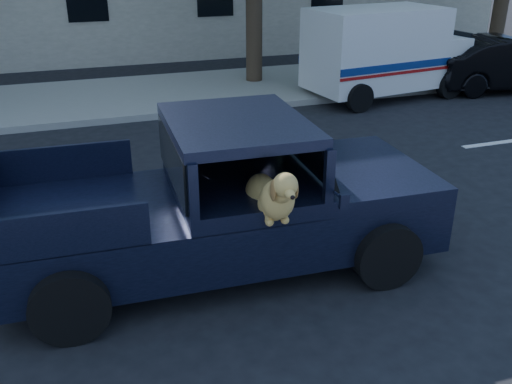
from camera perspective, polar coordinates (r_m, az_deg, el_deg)
ground at (r=6.41m, az=-15.15°, el=-12.64°), size 120.00×120.00×0.00m
far_sidewalk at (r=14.86m, az=-18.42°, el=8.56°), size 60.00×4.00×0.15m
lane_stripes at (r=9.61m, az=-5.12°, el=1.07°), size 21.60×0.14×0.01m
pickup_truck at (r=6.90m, az=-4.46°, el=-2.84°), size 5.29×2.77×1.86m
mail_truck at (r=15.03m, az=12.58°, el=12.86°), size 4.23×2.50×2.21m
parked_sedan at (r=16.79m, az=24.04°, el=11.62°), size 2.21×4.47×1.41m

